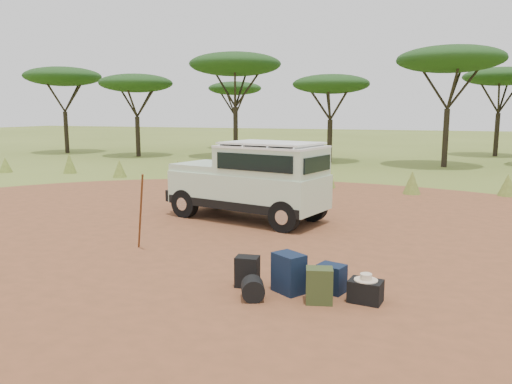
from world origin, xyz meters
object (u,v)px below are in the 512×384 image
(backpack_black, at_px, (247,272))
(backpack_olive, at_px, (319,286))
(safari_vehicle, at_px, (252,182))
(duffel_navy, at_px, (332,279))
(walking_staff, at_px, (141,212))
(backpack_navy, at_px, (289,273))
(hard_case, at_px, (365,291))

(backpack_black, xyz_separation_m, backpack_olive, (1.24, -0.28, 0.02))
(safari_vehicle, distance_m, duffel_navy, 5.48)
(walking_staff, relative_size, backpack_navy, 2.70)
(safari_vehicle, height_order, walking_staff, safari_vehicle)
(duffel_navy, bearing_deg, backpack_olive, -82.80)
(hard_case, bearing_deg, backpack_navy, -173.30)
(hard_case, bearing_deg, safari_vehicle, 133.78)
(backpack_olive, distance_m, hard_case, 0.70)
(backpack_navy, bearing_deg, safari_vehicle, 149.48)
(safari_vehicle, xyz_separation_m, backpack_navy, (2.43, -4.72, -0.67))
(backpack_navy, xyz_separation_m, duffel_navy, (0.62, 0.23, -0.09))
(backpack_olive, bearing_deg, safari_vehicle, 105.42)
(safari_vehicle, bearing_deg, walking_staff, -93.55)
(safari_vehicle, xyz_separation_m, hard_case, (3.61, -4.71, -0.82))
(safari_vehicle, xyz_separation_m, backpack_olive, (2.98, -4.99, -0.72))
(duffel_navy, bearing_deg, backpack_black, -154.77)
(walking_staff, bearing_deg, backpack_navy, -66.16)
(backpack_navy, height_order, hard_case, backpack_navy)
(hard_case, bearing_deg, walking_staff, 171.91)
(safari_vehicle, distance_m, backpack_black, 5.07)
(backpack_navy, height_order, duffel_navy, backpack_navy)
(backpack_olive, relative_size, duffel_navy, 1.19)
(backpack_navy, bearing_deg, walking_staff, -166.90)
(backpack_black, bearing_deg, backpack_olive, -19.78)
(backpack_olive, xyz_separation_m, hard_case, (0.63, 0.28, -0.10))
(backpack_black, distance_m, backpack_olive, 1.28)
(safari_vehicle, relative_size, walking_staff, 2.63)
(walking_staff, distance_m, hard_case, 4.84)
(hard_case, bearing_deg, backpack_black, -173.87)
(backpack_black, distance_m, backpack_navy, 0.70)
(backpack_olive, bearing_deg, walking_staff, 144.46)
(safari_vehicle, bearing_deg, backpack_olive, -46.39)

